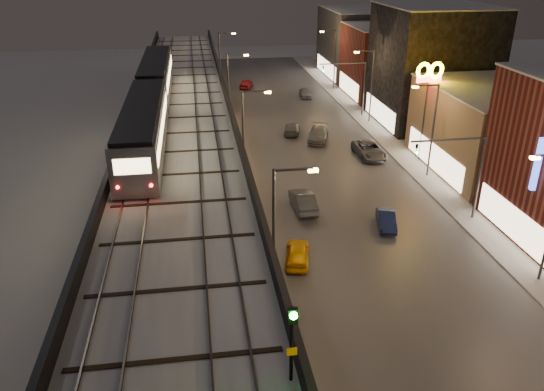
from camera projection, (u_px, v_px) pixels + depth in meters
road_surface at (321, 166)px, 53.48m from camera, size 17.00×120.00×0.06m
sidewalk_right at (416, 161)px, 54.80m from camera, size 4.00×120.00×0.14m
under_viaduct_pavement at (186, 174)px, 51.68m from camera, size 11.00×120.00×0.06m
elevated_viaduct at (182, 129)px, 46.51m from camera, size 9.00×100.00×6.30m
viaduct_trackbed at (181, 120)px, 46.30m from camera, size 8.40×100.00×0.32m
viaduct_parapet_streetside at (231, 112)px, 46.71m from camera, size 0.30×100.00×1.10m
viaduct_parapet_far at (130, 117)px, 45.55m from camera, size 0.30×100.00×1.10m
building_c at (496, 130)px, 51.28m from camera, size 12.20×15.20×8.16m
building_d at (431, 66)px, 64.39m from camera, size 12.20×13.20×14.16m
building_e at (390, 61)px, 77.80m from camera, size 12.20×12.20×10.16m
building_f at (362, 43)px, 90.16m from camera, size 12.20×16.20×11.16m
streetlight_left_1 at (278, 229)px, 30.49m from camera, size 2.57×0.28×9.00m
streetlight_left_2 at (246, 133)px, 46.65m from camera, size 2.57×0.28×9.00m
streetlight_right_2 at (431, 124)px, 48.93m from camera, size 2.56×0.28×9.00m
streetlight_left_3 at (231, 86)px, 62.81m from camera, size 2.57×0.28×9.00m
streetlight_right_3 at (370, 81)px, 65.10m from camera, size 2.56×0.28×9.00m
streetlight_left_4 at (221, 58)px, 78.97m from camera, size 2.57×0.28×9.00m
streetlight_right_4 at (333, 55)px, 81.26m from camera, size 2.56×0.28×9.00m
traffic_light_rig_a at (467, 168)px, 41.04m from camera, size 6.10×0.34×7.00m
traffic_light_rig_b at (356, 82)px, 67.98m from camera, size 6.10×0.34×7.00m
subway_train at (151, 98)px, 45.71m from camera, size 2.83×34.55×3.38m
rail_signal at (292, 331)px, 16.93m from camera, size 0.35×0.43×3.02m
car_taxi at (297, 254)px, 36.81m from camera, size 2.44×4.25×1.36m
car_near_white at (303, 201)px, 44.30m from camera, size 1.75×4.72×1.54m
car_mid_dark at (292, 129)px, 62.82m from camera, size 2.78×4.54×1.23m
car_far_white at (246, 84)px, 83.57m from camera, size 2.78×4.54×1.44m
car_onc_silver at (386, 220)px, 41.48m from camera, size 2.11×3.94×1.23m
car_onc_dark at (369, 150)px, 55.60m from camera, size 2.61×5.51×1.52m
car_onc_white at (318, 135)px, 60.44m from camera, size 3.57×5.55×1.50m
car_onc_red at (305, 93)px, 78.38m from camera, size 1.68×3.86×1.29m
sign_mcdonalds at (429, 81)px, 51.71m from camera, size 3.00×0.77×10.10m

